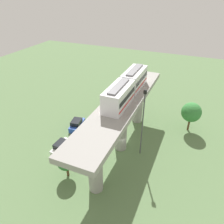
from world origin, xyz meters
TOP-DOWN VIEW (x-y plane):
  - ground_plane at (0.00, 0.00)m, footprint 120.00×120.00m
  - viaduct at (0.00, 0.00)m, footprint 5.20×28.00m
  - train at (0.00, -2.16)m, footprint 2.64×13.55m
  - parked_car_white at (8.67, 4.43)m, footprint 1.93×4.26m
  - parked_car_blue at (9.81, -2.22)m, footprint 2.49×4.44m
  - parked_car_orange at (6.81, -9.40)m, footprint 1.85×4.22m
  - tree_near_viaduct at (-9.80, -9.87)m, footprint 3.59×3.59m
  - tree_mid_lot at (4.78, 8.65)m, footprint 2.63×2.63m
  - signal_post at (-3.40, -0.03)m, footprint 0.44×0.28m

SIDE VIEW (x-z plane):
  - ground_plane at x=0.00m, z-range 0.00..0.00m
  - parked_car_white at x=8.67m, z-range -0.14..1.62m
  - parked_car_blue at x=9.81m, z-range -0.14..1.62m
  - parked_car_orange at x=6.81m, z-range -0.14..1.62m
  - tree_mid_lot at x=4.78m, z-range 0.68..4.73m
  - tree_near_viaduct at x=-9.80m, z-range 1.02..6.69m
  - signal_post at x=-3.40m, z-range 0.53..11.91m
  - viaduct at x=0.00m, z-range 2.12..10.89m
  - train at x=0.00m, z-range 8.69..11.93m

